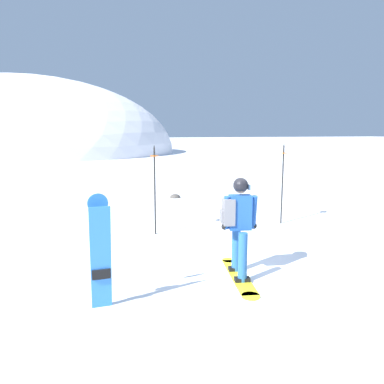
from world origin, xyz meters
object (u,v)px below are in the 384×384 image
at_px(piste_marker_near, 283,179).
at_px(rock_dark, 175,198).
at_px(snowboarder_main, 238,225).
at_px(piste_marker_far, 155,184).
at_px(spare_snowboard, 100,253).

xyz_separation_m(piste_marker_near, rock_dark, (-1.64, 4.70, -1.23)).
height_order(snowboarder_main, piste_marker_far, piste_marker_far).
bearing_deg(piste_marker_near, piste_marker_far, 179.07).
bearing_deg(piste_marker_near, spare_snowboard, -145.39).
relative_size(spare_snowboard, rock_dark, 4.05).
bearing_deg(spare_snowboard, snowboarder_main, 11.64).
bearing_deg(spare_snowboard, piste_marker_near, 34.61).
bearing_deg(rock_dark, spare_snowboard, -112.58).
relative_size(spare_snowboard, piste_marker_near, 0.76).
relative_size(spare_snowboard, piste_marker_far, 0.76).
height_order(spare_snowboard, piste_marker_near, piste_marker_near).
relative_size(snowboarder_main, spare_snowboard, 1.10).
distance_m(piste_marker_far, rock_dark, 5.13).
bearing_deg(snowboarder_main, piste_marker_far, 103.20).
height_order(piste_marker_near, rock_dark, piste_marker_near).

